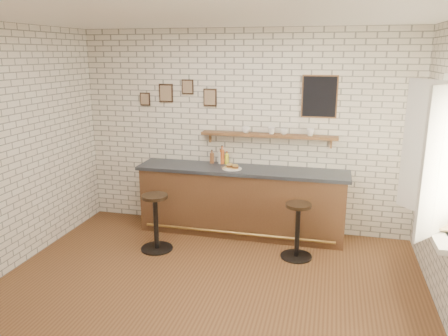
# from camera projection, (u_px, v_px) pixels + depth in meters

# --- Properties ---
(ground) EXTENTS (5.00, 5.00, 0.00)m
(ground) POSITION_uv_depth(u_px,v_px,m) (207.00, 289.00, 5.06)
(ground) COLOR brown
(ground) RESTS_ON ground
(bar_counter) EXTENTS (3.10, 0.65, 1.01)m
(bar_counter) POSITION_uv_depth(u_px,v_px,m) (241.00, 201.00, 6.51)
(bar_counter) COLOR brown
(bar_counter) RESTS_ON ground
(sandwich_plate) EXTENTS (0.28, 0.28, 0.01)m
(sandwich_plate) POSITION_uv_depth(u_px,v_px,m) (232.00, 169.00, 6.35)
(sandwich_plate) COLOR white
(sandwich_plate) RESTS_ON bar_counter
(ciabatta_sandwich) EXTENTS (0.21, 0.15, 0.07)m
(ciabatta_sandwich) POSITION_uv_depth(u_px,v_px,m) (233.00, 166.00, 6.33)
(ciabatta_sandwich) COLOR tan
(ciabatta_sandwich) RESTS_ON sandwich_plate
(potato_chips) EXTENTS (0.27, 0.18, 0.00)m
(potato_chips) POSITION_uv_depth(u_px,v_px,m) (231.00, 168.00, 6.35)
(potato_chips) COLOR gold
(potato_chips) RESTS_ON sandwich_plate
(bitters_bottle_brown) EXTENTS (0.06, 0.06, 0.21)m
(bitters_bottle_brown) POSITION_uv_depth(u_px,v_px,m) (212.00, 158.00, 6.66)
(bitters_bottle_brown) COLOR brown
(bitters_bottle_brown) RESTS_ON bar_counter
(bitters_bottle_white) EXTENTS (0.06, 0.06, 0.23)m
(bitters_bottle_white) POSITION_uv_depth(u_px,v_px,m) (220.00, 158.00, 6.63)
(bitters_bottle_white) COLOR silver
(bitters_bottle_white) RESTS_ON bar_counter
(bitters_bottle_amber) EXTENTS (0.07, 0.07, 0.28)m
(bitters_bottle_amber) POSITION_uv_depth(u_px,v_px,m) (222.00, 156.00, 6.62)
(bitters_bottle_amber) COLOR #B04A1C
(bitters_bottle_amber) RESTS_ON bar_counter
(condiment_bottle_yellow) EXTENTS (0.06, 0.06, 0.19)m
(condiment_bottle_yellow) POSITION_uv_depth(u_px,v_px,m) (227.00, 159.00, 6.61)
(condiment_bottle_yellow) COLOR yellow
(condiment_bottle_yellow) RESTS_ON bar_counter
(bar_stool_left) EXTENTS (0.44, 0.44, 0.79)m
(bar_stool_left) POSITION_uv_depth(u_px,v_px,m) (156.00, 220.00, 5.97)
(bar_stool_left) COLOR black
(bar_stool_left) RESTS_ON ground
(bar_stool_right) EXTENTS (0.42, 0.42, 0.76)m
(bar_stool_right) POSITION_uv_depth(u_px,v_px,m) (297.00, 229.00, 5.74)
(bar_stool_right) COLOR black
(bar_stool_right) RESTS_ON ground
(wall_shelf) EXTENTS (2.00, 0.18, 0.18)m
(wall_shelf) POSITION_uv_depth(u_px,v_px,m) (268.00, 135.00, 6.37)
(wall_shelf) COLOR brown
(wall_shelf) RESTS_ON ground
(shelf_cup_a) EXTENTS (0.15, 0.15, 0.09)m
(shelf_cup_a) POSITION_uv_depth(u_px,v_px,m) (246.00, 130.00, 6.43)
(shelf_cup_a) COLOR white
(shelf_cup_a) RESTS_ON wall_shelf
(shelf_cup_b) EXTENTS (0.15, 0.15, 0.10)m
(shelf_cup_b) POSITION_uv_depth(u_px,v_px,m) (271.00, 131.00, 6.34)
(shelf_cup_b) COLOR white
(shelf_cup_b) RESTS_ON wall_shelf
(shelf_cup_c) EXTENTS (0.13, 0.13, 0.09)m
(shelf_cup_c) POSITION_uv_depth(u_px,v_px,m) (284.00, 132.00, 6.30)
(shelf_cup_c) COLOR white
(shelf_cup_c) RESTS_ON wall_shelf
(shelf_cup_d) EXTENTS (0.12, 0.12, 0.10)m
(shelf_cup_d) POSITION_uv_depth(u_px,v_px,m) (310.00, 132.00, 6.21)
(shelf_cup_d) COLOR white
(shelf_cup_d) RESTS_ON wall_shelf
(back_wall_decor) EXTENTS (2.96, 0.02, 0.56)m
(back_wall_decor) POSITION_uv_depth(u_px,v_px,m) (258.00, 95.00, 6.34)
(back_wall_decor) COLOR black
(back_wall_decor) RESTS_ON ground
(window_sill) EXTENTS (0.20, 1.35, 0.06)m
(window_sill) POSITION_uv_depth(u_px,v_px,m) (435.00, 226.00, 4.55)
(window_sill) COLOR white
(window_sill) RESTS_ON ground
(casement_window) EXTENTS (0.40, 1.30, 1.56)m
(casement_window) POSITION_uv_depth(u_px,v_px,m) (439.00, 156.00, 4.37)
(casement_window) COLOR white
(casement_window) RESTS_ON ground
(book_lower) EXTENTS (0.23, 0.25, 0.02)m
(book_lower) POSITION_uv_depth(u_px,v_px,m) (435.00, 226.00, 4.45)
(book_lower) COLOR tan
(book_lower) RESTS_ON window_sill
(book_upper) EXTENTS (0.23, 0.28, 0.02)m
(book_upper) POSITION_uv_depth(u_px,v_px,m) (436.00, 225.00, 4.42)
(book_upper) COLOR tan
(book_upper) RESTS_ON book_lower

